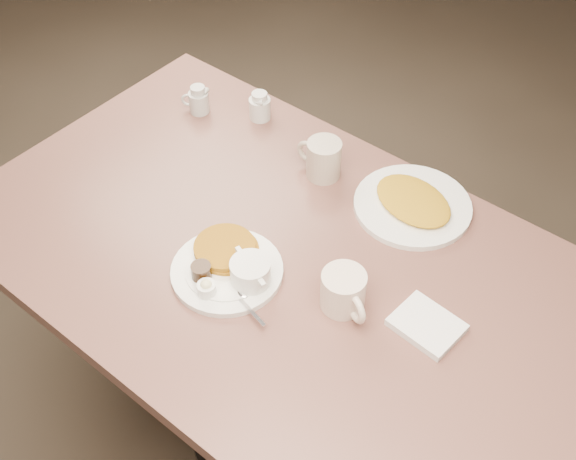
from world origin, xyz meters
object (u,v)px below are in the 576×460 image
Objects in this scene: main_plate at (231,267)px; coffee_mug_far at (323,159)px; diner_table at (283,303)px; coffee_mug_near at (344,291)px; creamer_right at (260,106)px; creamer_left at (198,100)px; hash_plate at (413,204)px.

main_plate is 0.39m from coffee_mug_far.
diner_table is 0.29m from coffee_mug_near.
creamer_left is at bearing -150.13° from creamer_right.
creamer_left reaches higher than diner_table.
diner_table is at bearing -43.73° from creamer_right.
creamer_right is 0.24× the size of hash_plate.
diner_table is 0.55m from creamer_right.
coffee_mug_near is 0.42× the size of hash_plate.
coffee_mug_near is at bearing -82.73° from hash_plate.
diner_table is 0.39m from hash_plate.
main_plate is at bearing -55.88° from creamer_right.
coffee_mug_near is 1.77× the size of creamer_right.
creamer_left is (-0.71, 0.29, -0.01)m from coffee_mug_near.
creamer_left is (-0.46, 0.38, 0.01)m from main_plate.
main_plate is at bearing -83.71° from coffee_mug_far.
hash_plate is (0.24, 0.04, -0.04)m from coffee_mug_far.
coffee_mug_far reaches higher than main_plate.
coffee_mug_near is at bearing 19.22° from main_plate.
hash_plate is at bearing 4.11° from creamer_left.
coffee_mug_far is at bearing 96.29° from main_plate.
main_plate is at bearing -115.04° from hash_plate.
coffee_mug_far is 0.36× the size of hash_plate.
creamer_right reaches higher than hash_plate.
hash_plate reaches higher than diner_table.
coffee_mug_near is at bearing -22.65° from creamer_left.
creamer_right is (0.15, 0.09, -0.00)m from creamer_left.
hash_plate is at bearing 9.31° from coffee_mug_far.
coffee_mug_far is 0.42m from creamer_left.
creamer_right is at bearing 145.76° from coffee_mug_near.
hash_plate is (0.20, 0.43, -0.01)m from main_plate.
creamer_right reaches higher than diner_table.
creamer_right is at bearing 136.27° from diner_table.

